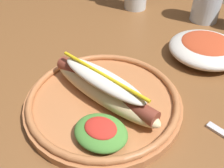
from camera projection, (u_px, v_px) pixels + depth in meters
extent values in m
cube|color=brown|center=(113.00, 62.00, 0.59)|extent=(1.16, 0.89, 0.04)
cylinder|color=brown|center=(65.00, 59.00, 1.26)|extent=(0.06, 0.06, 0.70)
cylinder|color=#B77042|center=(103.00, 103.00, 0.45)|extent=(0.28, 0.28, 0.02)
torus|color=#B77042|center=(103.00, 98.00, 0.44)|extent=(0.27, 0.27, 0.01)
ellipsoid|color=beige|center=(103.00, 91.00, 0.43)|extent=(0.24, 0.09, 0.04)
cylinder|color=brown|center=(103.00, 87.00, 0.43)|extent=(0.22, 0.07, 0.03)
ellipsoid|color=silver|center=(103.00, 79.00, 0.41)|extent=(0.18, 0.08, 0.02)
cylinder|color=yellow|center=(103.00, 74.00, 0.41)|extent=(0.19, 0.04, 0.01)
ellipsoid|color=#4C8C38|center=(101.00, 132.00, 0.37)|extent=(0.08, 0.07, 0.02)
ellipsoid|color=red|center=(101.00, 128.00, 0.37)|extent=(0.05, 0.04, 0.01)
ellipsoid|color=silver|center=(205.00, 49.00, 0.56)|extent=(0.16, 0.16, 0.04)
ellipsoid|color=#B74223|center=(207.00, 43.00, 0.55)|extent=(0.11, 0.11, 0.02)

